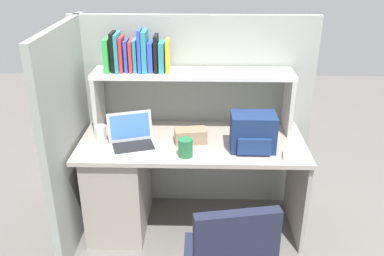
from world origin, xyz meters
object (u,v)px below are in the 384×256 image
(backpack, at_px, (253,133))
(computer_mouse, at_px, (288,155))
(paper_cup, at_px, (101,133))
(tissue_box, at_px, (191,136))
(laptop, at_px, (132,139))
(snack_canister, at_px, (185,148))

(backpack, xyz_separation_m, computer_mouse, (0.22, -0.11, -0.11))
(paper_cup, relative_size, tissue_box, 0.48)
(backpack, height_order, paper_cup, backpack)
(backpack, bearing_deg, computer_mouse, -25.46)
(laptop, bearing_deg, tissue_box, 9.69)
(computer_mouse, height_order, snack_canister, snack_canister)
(computer_mouse, distance_m, paper_cup, 1.31)
(laptop, relative_size, snack_canister, 3.05)
(backpack, height_order, computer_mouse, backpack)
(snack_canister, bearing_deg, laptop, 159.52)
(computer_mouse, height_order, paper_cup, paper_cup)
(backpack, bearing_deg, snack_canister, -166.06)
(paper_cup, relative_size, snack_canister, 0.87)
(backpack, bearing_deg, laptop, 178.05)
(computer_mouse, relative_size, paper_cup, 0.98)
(tissue_box, bearing_deg, snack_canister, -106.32)
(backpack, relative_size, snack_canister, 2.45)
(laptop, distance_m, computer_mouse, 1.06)
(snack_canister, bearing_deg, computer_mouse, 0.49)
(computer_mouse, bearing_deg, tissue_box, 172.19)
(backpack, xyz_separation_m, paper_cup, (-1.06, 0.13, -0.07))
(tissue_box, height_order, snack_canister, snack_canister)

